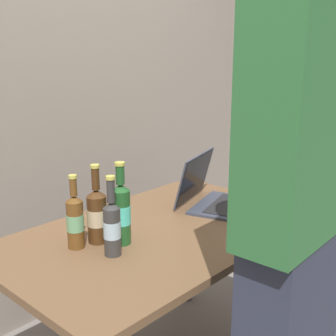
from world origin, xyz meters
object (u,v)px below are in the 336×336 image
object	(u,v)px
beer_bottle_brown	(75,220)
beer_bottle_green	(97,214)
laptop	(213,194)
beer_bottle_amber	(112,226)
beer_bottle_dark	(121,212)
person_figure	(296,222)

from	to	relation	value
beer_bottle_brown	beer_bottle_green	bearing A→B (deg)	-12.66
laptop	beer_bottle_amber	xyz separation A→B (m)	(-0.66, -0.05, 0.06)
beer_bottle_amber	beer_bottle_brown	xyz separation A→B (m)	(-0.05, 0.15, -0.00)
beer_bottle_brown	laptop	bearing A→B (deg)	-7.38
beer_bottle_dark	beer_bottle_amber	bearing A→B (deg)	-150.26
beer_bottle_green	person_figure	bearing A→B (deg)	-77.02
laptop	person_figure	bearing A→B (deg)	-125.36
laptop	beer_bottle_green	size ratio (longest dim) A/B	1.37
beer_bottle_green	person_figure	xyz separation A→B (m)	(0.17, -0.72, 0.11)
person_figure	beer_bottle_amber	bearing A→B (deg)	108.70
laptop	beer_bottle_dark	size ratio (longest dim) A/B	1.31
beer_bottle_green	beer_bottle_amber	bearing A→B (deg)	-105.18
beer_bottle_amber	laptop	bearing A→B (deg)	4.74
beer_bottle_dark	beer_bottle_brown	bearing A→B (deg)	145.26
laptop	person_figure	size ratio (longest dim) A/B	0.23
beer_bottle_dark	person_figure	size ratio (longest dim) A/B	0.17
beer_bottle_amber	beer_bottle_brown	bearing A→B (deg)	109.34
laptop	beer_bottle_dark	distance (m)	0.58
beer_bottle_green	person_figure	size ratio (longest dim) A/B	0.17
laptop	beer_bottle_dark	xyz separation A→B (m)	(-0.57, -0.00, 0.07)
laptop	beer_bottle_green	distance (m)	0.63
beer_bottle_brown	person_figure	bearing A→B (deg)	-71.17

